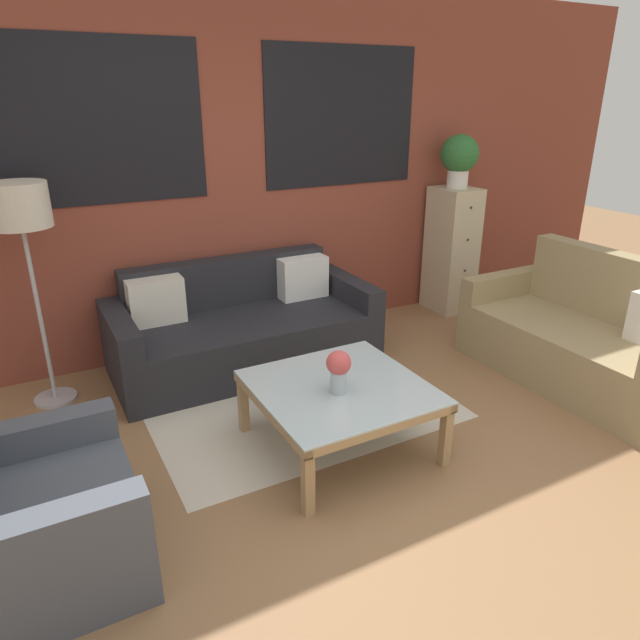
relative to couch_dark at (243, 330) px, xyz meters
The scene contains 11 objects.
ground_plane 1.98m from the couch_dark, 84.72° to the right, with size 16.00×16.00×0.00m, color #8E6642.
wall_back_brick 1.24m from the couch_dark, 69.75° to the left, with size 8.40×0.09×2.80m.
rug 0.80m from the couch_dark, 83.94° to the right, with size 1.96×1.51×0.00m.
couch_dark is the anchor object (origin of this frame).
settee_vintage 2.54m from the couch_dark, 34.64° to the right, with size 0.80×1.66×0.92m.
armchair_corner 2.22m from the couch_dark, 135.26° to the right, with size 0.80×0.86×0.84m.
coffee_table 1.36m from the couch_dark, 86.62° to the right, with size 0.95×0.95×0.41m.
floor_lamp 1.70m from the couch_dark, behind, with size 0.37×0.37×1.49m.
drawer_cabinet 2.25m from the couch_dark, ahead, with size 0.36×0.43×1.18m.
potted_plant 2.52m from the couch_dark, ahead, with size 0.34×0.34×0.47m.
flower_vase 1.44m from the couch_dark, 88.70° to the right, with size 0.14×0.14×0.25m.
Camera 1 is at (-1.59, -1.91, 1.99)m, focal length 32.00 mm.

